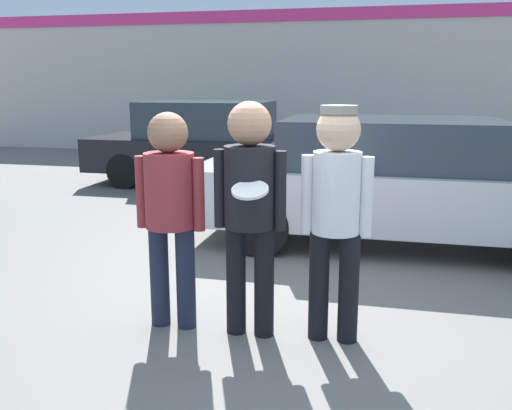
{
  "coord_description": "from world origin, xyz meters",
  "views": [
    {
      "loc": [
        0.77,
        -4.16,
        1.91
      ],
      "look_at": [
        -0.23,
        0.01,
        0.97
      ],
      "focal_mm": 40.0,
      "sensor_mm": 36.0,
      "label": 1
    }
  ],
  "objects": [
    {
      "name": "ground_plane",
      "position": [
        0.0,
        0.0,
        0.0
      ],
      "size": [
        56.0,
        56.0,
        0.0
      ],
      "primitive_type": "plane",
      "color": "#66635E"
    },
    {
      "name": "storefront_building",
      "position": [
        0.0,
        10.68,
        1.87
      ],
      "size": [
        24.0,
        0.22,
        3.68
      ],
      "color": "beige",
      "rests_on": "ground"
    },
    {
      "name": "person_left",
      "position": [
        -0.86,
        -0.18,
        1.01
      ],
      "size": [
        0.55,
        0.38,
        1.69
      ],
      "color": "#1E2338",
      "rests_on": "ground"
    },
    {
      "name": "person_middle_with_frisbee",
      "position": [
        -0.23,
        -0.18,
        1.07
      ],
      "size": [
        0.55,
        0.58,
        1.77
      ],
      "color": "black",
      "rests_on": "ground"
    },
    {
      "name": "person_right",
      "position": [
        0.4,
        -0.14,
        1.06
      ],
      "size": [
        0.51,
        0.34,
        1.75
      ],
      "color": "black",
      "rests_on": "ground"
    },
    {
      "name": "parked_car_near",
      "position": [
        0.83,
        2.69,
        0.75
      ],
      "size": [
        4.72,
        1.96,
        1.48
      ],
      "color": "#B7BABF",
      "rests_on": "ground"
    },
    {
      "name": "parked_car_far",
      "position": [
        -2.55,
        6.03,
        0.76
      ],
      "size": [
        4.5,
        1.84,
        1.54
      ],
      "color": "black",
      "rests_on": "ground"
    },
    {
      "name": "shrub",
      "position": [
        -3.82,
        9.92,
        0.58
      ],
      "size": [
        1.16,
        1.16,
        1.16
      ],
      "color": "#387A3D",
      "rests_on": "ground"
    }
  ]
}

